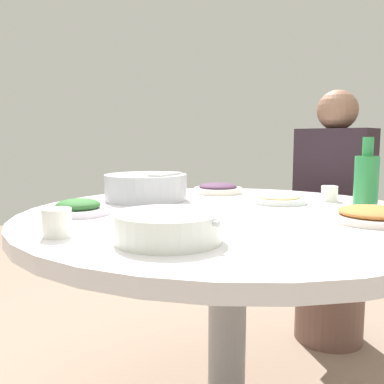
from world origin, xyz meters
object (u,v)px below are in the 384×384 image
(dish_tofu_braise, at_px, (374,215))
(diner_left, at_px, (334,184))
(soup_bowl, at_px, (168,228))
(tea_cup_far, at_px, (57,223))
(tea_cup_near, at_px, (329,194))
(stool_for_diner_left, at_px, (330,293))
(dish_eggplant, at_px, (218,189))
(dish_greens, at_px, (78,208))
(green_bottle, at_px, (366,180))
(round_dining_table, at_px, (228,241))
(rice_bowl, at_px, (146,187))
(dish_noodles, at_px, (278,199))

(dish_tofu_braise, relative_size, diner_left, 0.33)
(soup_bowl, distance_m, diner_left, 1.30)
(diner_left, bearing_deg, tea_cup_far, 175.99)
(tea_cup_near, distance_m, stool_for_diner_left, 0.73)
(soup_bowl, height_order, dish_eggplant, soup_bowl)
(dish_greens, height_order, green_bottle, green_bottle)
(dish_eggplant, relative_size, dish_tofu_braise, 0.83)
(round_dining_table, xyz_separation_m, dish_greens, (-0.33, 0.34, 0.11))
(soup_bowl, xyz_separation_m, diner_left, (1.29, 0.13, -0.01))
(rice_bowl, bearing_deg, dish_eggplant, -13.94)
(green_bottle, xyz_separation_m, diner_left, (0.54, 0.33, -0.08))
(rice_bowl, relative_size, dish_eggplant, 1.52)
(dish_eggplant, relative_size, dish_greens, 1.03)
(dish_tofu_braise, xyz_separation_m, stool_for_diner_left, (0.74, 0.42, -0.55))
(dish_tofu_braise, height_order, dish_noodles, dish_tofu_braise)
(green_bottle, height_order, stool_for_diner_left, green_bottle)
(dish_noodles, bearing_deg, diner_left, 3.47)
(round_dining_table, height_order, rice_bowl, rice_bowl)
(dish_tofu_braise, bearing_deg, green_bottle, 24.91)
(dish_tofu_braise, distance_m, diner_left, 0.85)
(tea_cup_near, bearing_deg, dish_eggplant, 100.68)
(soup_bowl, height_order, dish_greens, soup_bowl)
(tea_cup_far, bearing_deg, dish_tofu_braise, -36.65)
(dish_tofu_braise, xyz_separation_m, green_bottle, (0.20, 0.09, 0.08))
(dish_noodles, xyz_separation_m, tea_cup_far, (-0.83, 0.14, 0.02))
(soup_bowl, distance_m, green_bottle, 0.78)
(round_dining_table, xyz_separation_m, diner_left, (0.89, 0.02, 0.12))
(dish_tofu_braise, height_order, stool_for_diner_left, dish_tofu_braise)
(round_dining_table, relative_size, dish_eggplant, 6.39)
(dish_eggplant, height_order, green_bottle, green_bottle)
(dish_tofu_braise, bearing_deg, tea_cup_far, 143.35)
(rice_bowl, bearing_deg, dish_noodles, -57.86)
(dish_greens, distance_m, green_bottle, 0.95)
(round_dining_table, distance_m, tea_cup_far, 0.57)
(dish_noodles, bearing_deg, dish_greens, 149.55)
(soup_bowl, height_order, dish_noodles, soup_bowl)
(rice_bowl, distance_m, tea_cup_near, 0.70)
(round_dining_table, height_order, diner_left, diner_left)
(tea_cup_far, bearing_deg, dish_noodles, -9.40)
(soup_bowl, relative_size, stool_for_diner_left, 0.59)
(dish_eggplant, xyz_separation_m, tea_cup_near, (0.09, -0.46, 0.01))
(dish_eggplant, distance_m, stool_for_diner_left, 0.82)
(green_bottle, relative_size, tea_cup_far, 3.42)
(dish_tofu_braise, relative_size, dish_greens, 1.24)
(round_dining_table, relative_size, soup_bowl, 4.82)
(diner_left, bearing_deg, dish_tofu_braise, -150.42)
(soup_bowl, relative_size, dish_greens, 1.36)
(dish_greens, bearing_deg, tea_cup_near, -31.87)
(green_bottle, bearing_deg, soup_bowl, 165.73)
(dish_tofu_braise, height_order, green_bottle, green_bottle)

